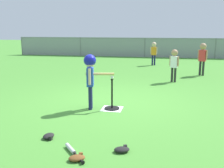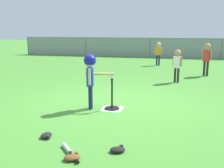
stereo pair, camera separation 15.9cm
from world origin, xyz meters
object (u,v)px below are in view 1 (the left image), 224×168
at_px(baseball_on_tee, 112,77).
at_px(spare_bat_silver, 72,150).
at_px(batter_child, 90,70).
at_px(glove_tossed_aside, 49,136).
at_px(fielder_near_right, 174,61).
at_px(glove_near_bats, 122,149).
at_px(fielder_near_left, 203,55).
at_px(fielder_deep_left, 154,50).
at_px(glove_by_plate, 77,158).
at_px(batting_tee, 112,104).

distance_m(baseball_on_tee, spare_bat_silver, 2.23).
height_order(batter_child, glove_tossed_aside, batter_child).
bearing_deg(fielder_near_right, baseball_on_tee, -113.26).
relative_size(spare_bat_silver, glove_near_bats, 1.93).
height_order(baseball_on_tee, fielder_near_left, fielder_near_left).
bearing_deg(spare_bat_silver, fielder_near_left, 69.04).
distance_m(fielder_deep_left, glove_by_plate, 9.47).
distance_m(spare_bat_silver, glove_tossed_aside, 0.67).
height_order(batter_child, spare_bat_silver, batter_child).
bearing_deg(glove_by_plate, spare_bat_silver, 124.54).
xyz_separation_m(batter_child, glove_by_plate, (0.43, -2.24, -0.81)).
bearing_deg(baseball_on_tee, batting_tee, 0.00).
bearing_deg(batter_child, glove_by_plate, -79.21).
distance_m(fielder_deep_left, glove_tossed_aside, 8.94).
bearing_deg(fielder_near_left, batter_child, -121.29).
xyz_separation_m(fielder_deep_left, glove_near_bats, (-0.08, -9.07, -0.66)).
height_order(batting_tee, baseball_on_tee, baseball_on_tee).
xyz_separation_m(glove_by_plate, glove_near_bats, (0.54, 0.36, 0.00)).
relative_size(batter_child, glove_by_plate, 4.39).
xyz_separation_m(fielder_near_left, fielder_deep_left, (-1.84, 2.43, -0.07)).
relative_size(fielder_near_left, glove_tossed_aside, 5.07).
xyz_separation_m(fielder_near_right, glove_tossed_aside, (-2.08, -4.96, -0.64)).
relative_size(batting_tee, fielder_near_right, 0.62).
relative_size(fielder_near_left, fielder_near_right, 1.12).
xyz_separation_m(batting_tee, fielder_near_left, (2.44, 4.67, 0.66)).
bearing_deg(glove_near_bats, fielder_deep_left, 89.52).
distance_m(batting_tee, fielder_deep_left, 7.15).
distance_m(fielder_near_right, glove_tossed_aside, 5.42).
height_order(baseball_on_tee, glove_tossed_aside, baseball_on_tee).
distance_m(fielder_near_right, glove_by_plate, 5.78).
bearing_deg(glove_by_plate, fielder_near_right, 75.75).
distance_m(baseball_on_tee, batter_child, 0.48).
bearing_deg(glove_tossed_aside, fielder_deep_left, 81.67).
distance_m(batter_child, fielder_near_left, 5.57).
height_order(fielder_near_right, glove_by_plate, fielder_near_right).
height_order(fielder_near_left, glove_near_bats, fielder_near_left).
relative_size(fielder_near_left, fielder_deep_left, 1.10).
xyz_separation_m(batting_tee, batter_child, (-0.45, -0.08, 0.74)).
bearing_deg(fielder_near_right, fielder_deep_left, 101.61).
height_order(fielder_near_left, spare_bat_silver, fielder_near_left).
bearing_deg(glove_by_plate, fielder_near_left, 70.60).
distance_m(batting_tee, glove_by_plate, 2.32).
relative_size(fielder_near_right, glove_by_plate, 3.91).
distance_m(batting_tee, spare_bat_silver, 2.13).
height_order(batting_tee, batter_child, batter_child).
bearing_deg(batter_child, spare_bat_silver, -81.96).
distance_m(baseball_on_tee, fielder_near_right, 3.53).
xyz_separation_m(spare_bat_silver, glove_near_bats, (0.68, 0.15, 0.01)).
xyz_separation_m(fielder_deep_left, glove_tossed_aside, (-1.29, -8.82, -0.66)).
distance_m(glove_by_plate, glove_tossed_aside, 0.90).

